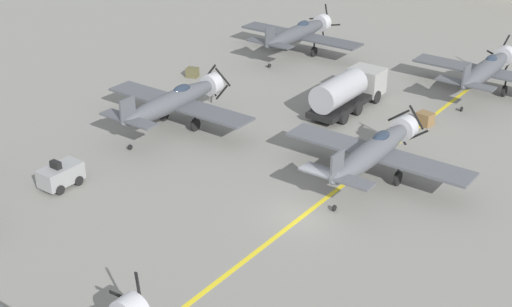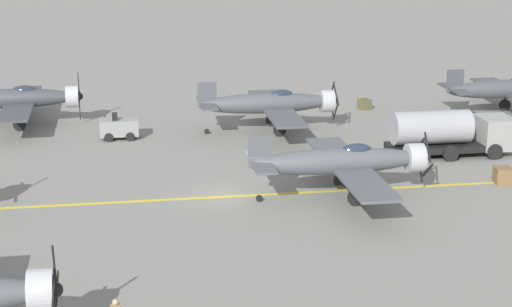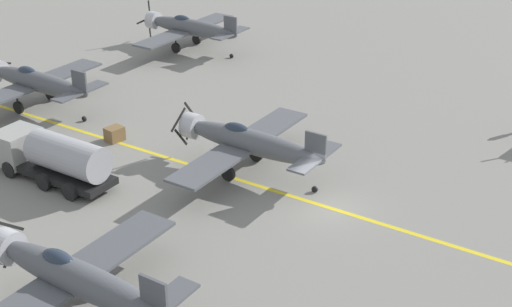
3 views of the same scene
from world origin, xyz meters
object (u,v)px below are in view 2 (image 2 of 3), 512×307
(airplane_mid_left, at_px, (271,104))
(tow_tractor, at_px, (119,128))
(airplane_mid_center, at_px, (343,162))
(supply_crate_by_tanker, at_px, (503,175))
(supply_crate_mid_lane, at_px, (364,104))
(fuel_tanker, at_px, (451,133))
(airplane_far_left, at_px, (511,89))
(airplane_near_left, at_px, (15,99))

(airplane_mid_left, bearing_deg, tow_tractor, -74.02)
(airplane_mid_center, bearing_deg, tow_tractor, -138.54)
(supply_crate_by_tanker, bearing_deg, supply_crate_mid_lane, -173.40)
(airplane_mid_center, bearing_deg, supply_crate_by_tanker, 98.38)
(airplane_mid_center, xyz_separation_m, fuel_tanker, (-6.92, 8.92, -0.50))
(airplane_far_left, bearing_deg, supply_crate_by_tanker, -26.70)
(fuel_tanker, distance_m, supply_crate_mid_lane, 14.17)
(supply_crate_by_tanker, bearing_deg, fuel_tanker, -172.37)
(supply_crate_by_tanker, relative_size, supply_crate_mid_lane, 1.16)
(airplane_near_left, distance_m, airplane_far_left, 36.91)
(tow_tractor, height_order, supply_crate_by_tanker, tow_tractor)
(supply_crate_mid_lane, bearing_deg, airplane_mid_center, -19.46)
(airplane_mid_left, distance_m, airplane_far_left, 19.02)
(airplane_mid_center, distance_m, supply_crate_by_tanker, 9.89)
(airplane_far_left, height_order, fuel_tanker, airplane_far_left)
(airplane_mid_center, relative_size, airplane_mid_left, 1.00)
(airplane_near_left, bearing_deg, supply_crate_by_tanker, 41.87)
(airplane_far_left, relative_size, tow_tractor, 4.62)
(airplane_mid_center, height_order, fuel_tanker, airplane_mid_center)
(airplane_near_left, bearing_deg, tow_tractor, 40.85)
(tow_tractor, bearing_deg, supply_crate_by_tanker, 57.49)
(airplane_mid_center, relative_size, airplane_far_left, 1.00)
(airplane_near_left, relative_size, supply_crate_mid_lane, 12.57)
(airplane_far_left, distance_m, fuel_tanker, 13.47)
(tow_tractor, bearing_deg, airplane_near_left, -123.88)
(airplane_mid_left, distance_m, fuel_tanker, 12.97)
(airplane_mid_left, height_order, airplane_far_left, airplane_far_left)
(airplane_near_left, distance_m, fuel_tanker, 30.75)
(tow_tractor, bearing_deg, airplane_mid_left, 91.95)
(airplane_far_left, xyz_separation_m, supply_crate_by_tanker, (16.13, -8.01, -1.55))
(airplane_mid_left, xyz_separation_m, tow_tractor, (0.36, -10.62, -1.22))
(airplane_far_left, bearing_deg, supply_crate_mid_lane, -110.78)
(supply_crate_by_tanker, bearing_deg, airplane_mid_center, -84.29)
(airplane_mid_left, distance_m, tow_tractor, 10.70)
(supply_crate_by_tanker, distance_m, supply_crate_mid_lane, 20.12)
(airplane_near_left, height_order, supply_crate_by_tanker, airplane_near_left)
(airplane_mid_center, bearing_deg, airplane_near_left, -133.05)
(airplane_mid_left, bearing_deg, supply_crate_mid_lane, 138.59)
(airplane_near_left, xyz_separation_m, airplane_far_left, (2.49, 36.83, -0.00))
(tow_tractor, distance_m, supply_crate_by_tanker, 25.52)
(airplane_mid_left, height_order, supply_crate_mid_lane, airplane_mid_left)
(airplane_far_left, relative_size, fuel_tanker, 1.50)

